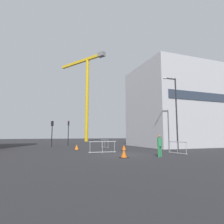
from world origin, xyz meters
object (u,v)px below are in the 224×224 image
Objects in this scene: traffic_light_far at (68,129)px; traffic_light_median at (52,129)px; pedestrian_walking at (160,144)px; traffic_cone_striped at (124,148)px; construction_crane at (86,85)px; traffic_cone_on_verge at (77,147)px; traffic_cone_by_barrier at (124,154)px; streetlamp_tall at (175,108)px.

traffic_light_median is at bearing -146.94° from traffic_light_far.
traffic_cone_striped is (0.07, 6.90, -0.69)m from pedestrian_walking.
construction_crane is 32.89m from traffic_cone_on_verge.
traffic_cone_by_barrier is (-2.76, 0.47, -0.69)m from pedestrian_walking.
traffic_light_median is 3.00m from traffic_light_far.
streetlamp_tall reaches higher than traffic_light_far.
traffic_cone_by_barrier is (1.80, -17.35, -2.31)m from traffic_light_far.
traffic_light_median is 16.44m from traffic_cone_by_barrier.
pedestrian_walking is at bearing -9.66° from traffic_cone_by_barrier.
traffic_light_far reaches higher than traffic_cone_on_verge.
pedestrian_walking is at bearing -62.87° from traffic_cone_on_verge.
traffic_light_median is 6.20× the size of traffic_cone_striped.
construction_crane is 37.77× the size of traffic_cone_on_verge.
traffic_cone_striped is 5.30m from traffic_cone_on_verge.
construction_crane is at bearing 75.80° from traffic_cone_on_verge.
traffic_light_median is at bearing 113.61° from pedestrian_walking.
traffic_light_median is at bearing 105.35° from traffic_cone_by_barrier.
traffic_cone_on_verge is 1.02× the size of traffic_cone_by_barrier.
streetlamp_tall is at bearing -87.48° from construction_crane.
pedestrian_walking is (4.56, -17.82, -1.62)m from traffic_light_far.
pedestrian_walking is at bearing -66.39° from traffic_light_median.
traffic_light_far is at bearing 33.06° from traffic_light_median.
traffic_cone_by_barrier is (-5.25, -37.15, -14.90)m from construction_crane.
traffic_cone_by_barrier reaches higher than traffic_cone_striped.
traffic_light_median reaches higher than pedestrian_walking.
traffic_light_median is at bearing -114.03° from construction_crane.
traffic_cone_by_barrier is at bearing -77.40° from traffic_cone_on_verge.
construction_crane is at bearing 86.22° from pedestrian_walking.
pedestrian_walking is 10.35m from traffic_cone_on_verge.
traffic_cone_on_verge is at bearing 117.13° from pedestrian_walking.
traffic_cone_striped is (-2.42, -30.72, -14.91)m from construction_crane.
traffic_light_median is 11.92m from traffic_cone_striped.
traffic_cone_on_verge is at bearing -91.00° from traffic_light_far.
streetlamp_tall reaches higher than pedestrian_walking.
construction_crane is at bearing 81.96° from traffic_cone_by_barrier.
traffic_light_far reaches higher than traffic_light_median.
streetlamp_tall is 1.93× the size of traffic_light_far.
streetlamp_tall reaches higher than traffic_cone_striped.
streetlamp_tall is 12.17× the size of traffic_cone_on_verge.
traffic_light_far is (2.51, 1.64, 0.11)m from traffic_light_median.
traffic_cone_striped is 0.97× the size of traffic_cone_on_verge.
construction_crane reaches higher than traffic_light_median.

